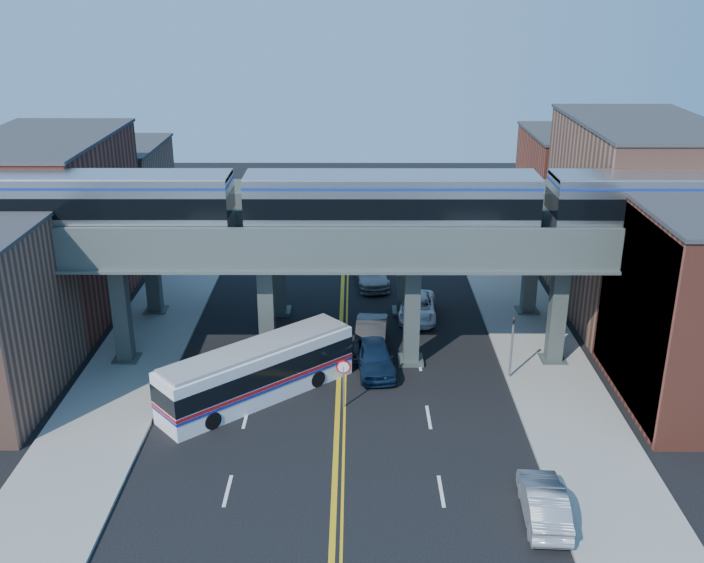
{
  "coord_description": "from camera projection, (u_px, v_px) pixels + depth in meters",
  "views": [
    {
      "loc": [
        0.84,
        -31.61,
        20.04
      ],
      "look_at": [
        0.71,
        6.58,
        5.4
      ],
      "focal_mm": 40.0,
      "sensor_mm": 36.0,
      "label": 1
    }
  ],
  "objects": [
    {
      "name": "transit_bus",
      "position": [
        258.0,
        372.0,
        39.93
      ],
      "size": [
        9.65,
        8.86,
        2.76
      ],
      "rotation": [
        0.0,
        0.0,
        0.72
      ],
      "color": "white",
      "rests_on": "ground"
    },
    {
      "name": "sidewalk_west",
      "position": [
        145.0,
        345.0,
        46.04
      ],
      "size": [
        5.0,
        70.0,
        0.16
      ],
      "primitive_type": "cube",
      "color": "gray",
      "rests_on": "ground"
    },
    {
      "name": "transit_train",
      "position": [
        391.0,
        203.0,
        40.84
      ],
      "size": [
        47.04,
        2.95,
        3.44
      ],
      "color": "black",
      "rests_on": "elevated_viaduct_near"
    },
    {
      "name": "elevated_viaduct_far",
      "position": [
        341.0,
        217.0,
        48.39
      ],
      "size": [
        52.0,
        3.6,
        7.4
      ],
      "color": "#38423F",
      "rests_on": "ground"
    },
    {
      "name": "building_east_b",
      "position": [
        634.0,
        220.0,
        49.43
      ],
      "size": [
        8.0,
        14.0,
        12.0
      ],
      "primitive_type": "cube",
      "color": "#885946",
      "rests_on": "ground"
    },
    {
      "name": "elevated_viaduct_near",
      "position": [
        339.0,
        253.0,
        41.85
      ],
      "size": [
        52.0,
        3.6,
        7.4
      ],
      "color": "#38423F",
      "rests_on": "ground"
    },
    {
      "name": "car_parked_curb",
      "position": [
        544.0,
        502.0,
        31.05
      ],
      "size": [
        1.83,
        4.6,
        1.49
      ],
      "primitive_type": "imported",
      "rotation": [
        0.0,
        0.0,
        3.08
      ],
      "color": "#9C9DA1",
      "rests_on": "ground"
    },
    {
      "name": "sidewalk_east",
      "position": [
        536.0,
        345.0,
        45.97
      ],
      "size": [
        5.0,
        70.0,
        0.16
      ],
      "primitive_type": "cube",
      "color": "gray",
      "rests_on": "ground"
    },
    {
      "name": "traffic_signal",
      "position": [
        512.0,
        340.0,
        41.45
      ],
      "size": [
        0.15,
        0.18,
        4.1
      ],
      "color": "slate",
      "rests_on": "ground"
    },
    {
      "name": "building_west_b",
      "position": [
        50.0,
        227.0,
        49.73
      ],
      "size": [
        8.0,
        14.0,
        11.0
      ],
      "primitive_type": "cube",
      "color": "brown",
      "rests_on": "ground"
    },
    {
      "name": "car_lane_d",
      "position": [
        371.0,
        273.0,
        55.36
      ],
      "size": [
        2.71,
        5.53,
        1.55
      ],
      "primitive_type": "imported",
      "rotation": [
        0.0,
        0.0,
        0.1
      ],
      "color": "#9D9DA1",
      "rests_on": "ground"
    },
    {
      "name": "ground",
      "position": [
        336.0,
        439.0,
        36.7
      ],
      "size": [
        120.0,
        120.0,
        0.0
      ],
      "primitive_type": "plane",
      "color": "black",
      "rests_on": "ground"
    },
    {
      "name": "building_west_c",
      "position": [
        112.0,
        197.0,
        62.4
      ],
      "size": [
        8.0,
        10.0,
        8.0
      ],
      "primitive_type": "cube",
      "color": "#885946",
      "rests_on": "ground"
    },
    {
      "name": "building_east_c",
      "position": [
        577.0,
        191.0,
        62.11
      ],
      "size": [
        8.0,
        10.0,
        9.0
      ],
      "primitive_type": "cube",
      "color": "brown",
      "rests_on": "ground"
    },
    {
      "name": "mural_panel",
      "position": [
        632.0,
        313.0,
        38.69
      ],
      "size": [
        0.1,
        9.5,
        9.5
      ],
      "primitive_type": "cube",
      "color": "teal",
      "rests_on": "ground"
    },
    {
      "name": "car_lane_b",
      "position": [
        371.0,
        336.0,
        45.45
      ],
      "size": [
        2.12,
        5.17,
        1.66
      ],
      "primitive_type": "imported",
      "rotation": [
        0.0,
        0.0,
        -0.07
      ],
      "color": "#303032",
      "rests_on": "ground"
    },
    {
      "name": "stop_sign",
      "position": [
        344.0,
        376.0,
        38.87
      ],
      "size": [
        0.76,
        0.09,
        2.63
      ],
      "color": "slate",
      "rests_on": "ground"
    },
    {
      "name": "car_lane_a",
      "position": [
        375.0,
        357.0,
        42.92
      ],
      "size": [
        2.49,
        5.06,
        1.66
      ],
      "primitive_type": "imported",
      "rotation": [
        0.0,
        0.0,
        0.11
      ],
      "color": "#11233F",
      "rests_on": "ground"
    },
    {
      "name": "car_lane_c",
      "position": [
        417.0,
        307.0,
        49.83
      ],
      "size": [
        2.64,
        5.17,
        1.4
      ],
      "primitive_type": "imported",
      "rotation": [
        0.0,
        0.0,
        -0.06
      ],
      "color": "white",
      "rests_on": "ground"
    }
  ]
}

